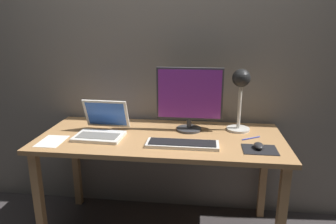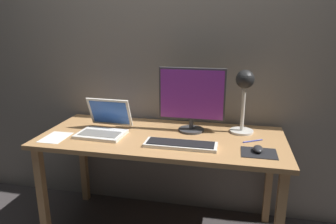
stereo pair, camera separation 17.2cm
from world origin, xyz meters
name	(u,v)px [view 1 (the left image)]	position (x,y,z in m)	size (l,w,h in m)	color
back_wall	(168,46)	(0.00, 0.40, 1.30)	(4.80, 0.06, 2.60)	gray
desk	(161,147)	(0.00, 0.00, 0.66)	(1.60, 0.70, 0.74)	tan
monitor	(189,97)	(0.18, 0.14, 0.98)	(0.45, 0.17, 0.44)	#38383A
keyboard_main	(182,144)	(0.15, -0.16, 0.75)	(0.44, 0.14, 0.03)	silver
laptop	(103,125)	(-0.39, -0.02, 0.80)	(0.32, 0.31, 0.22)	silver
desk_lamp	(241,88)	(0.52, 0.18, 1.04)	(0.16, 0.16, 0.43)	beige
mousepad	(260,150)	(0.61, -0.17, 0.74)	(0.20, 0.16, 0.00)	black
mouse	(259,146)	(0.61, -0.15, 0.76)	(0.06, 0.10, 0.03)	#28282B
paper_sheet_near_mouse	(52,141)	(-0.67, -0.18, 0.74)	(0.15, 0.21, 0.00)	white
pen	(251,138)	(0.58, 0.02, 0.74)	(0.01, 0.01, 0.14)	#2633A5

